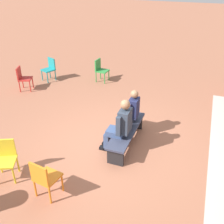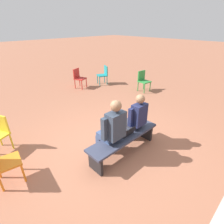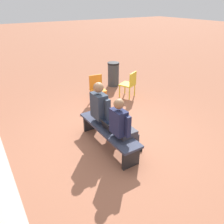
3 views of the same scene
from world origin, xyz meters
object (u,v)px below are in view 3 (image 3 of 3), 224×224
Objects in this scene: plastic_chair_far_right at (130,83)px; litter_bin at (113,74)px; person_student at (123,126)px; laptop at (109,127)px; bench at (108,132)px; person_adult at (104,110)px; plastic_chair_near_bench_left at (97,87)px.

litter_bin is at bearing -7.52° from plastic_chair_far_right.
person_student is 0.42m from laptop.
laptop reaches higher than bench.
person_adult is 2.51m from plastic_chair_far_right.
litter_bin is at bearing -51.43° from plastic_chair_near_bench_left.
person_student is at bearing -168.28° from laptop.
litter_bin is (3.53, -2.07, -0.26)m from person_student.
person_student is 1.49× the size of litter_bin.
bench is at bearing 8.41° from person_student.
person_student reaches higher than bench.
plastic_chair_far_right is 1.09m from plastic_chair_near_bench_left.
plastic_chair_near_bench_left is at bearing -18.49° from person_student.
person_student is 4.01× the size of laptop.
bench is at bearing 156.61° from plastic_chair_near_bench_left.
plastic_chair_near_bench_left is at bearing 78.56° from plastic_chair_far_right.
litter_bin reaches higher than plastic_chair_near_bench_left.
plastic_chair_near_bench_left is (0.22, 1.06, 0.00)m from plastic_chair_far_right.
person_student is at bearing 179.59° from person_adult.
person_adult is (0.73, -0.01, 0.04)m from person_student.
person_student is at bearing 140.65° from plastic_chair_far_right.
laptop is 2.81m from plastic_chair_far_right.
person_adult is 1.63× the size of plastic_chair_near_bench_left.
person_adult reaches higher than litter_bin.
person_student is (-0.43, -0.06, 0.34)m from bench.
plastic_chair_far_right is (2.34, -1.92, -0.21)m from person_student.
laptop is (-0.37, 0.08, -0.23)m from person_adult.
plastic_chair_near_bench_left is (1.82, -0.85, -0.25)m from person_adult.
person_adult reaches higher than plastic_chair_far_right.
plastic_chair_far_right is 1.00× the size of plastic_chair_near_bench_left.
person_adult reaches higher than laptop.
bench is 0.55m from person_student.
laptop is 0.37× the size of litter_bin.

